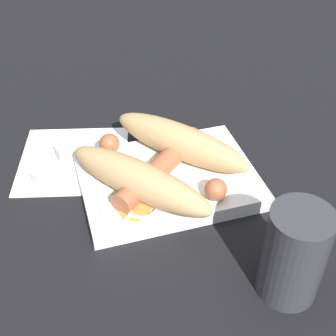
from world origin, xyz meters
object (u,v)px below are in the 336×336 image
sausage (159,165)px  condiment_cup_near (71,151)px  bread_roll (160,160)px  drink_glass (294,254)px  condiment_cup_far (47,175)px  food_tray (168,180)px

sausage → condiment_cup_near: sausage is taller
bread_roll → sausage: size_ratio=1.58×
sausage → drink_glass: drink_glass is taller
drink_glass → condiment_cup_near: bearing=-57.1°
sausage → condiment_cup_far: (0.14, -0.05, -0.02)m
condiment_cup_far → drink_glass: 0.33m
drink_glass → bread_roll: bearing=-67.1°
sausage → condiment_cup_near: 0.14m
condiment_cup_far → drink_glass: drink_glass is taller
food_tray → drink_glass: (-0.07, 0.19, 0.04)m
condiment_cup_near → drink_glass: 0.34m
food_tray → sausage: size_ratio=1.44×
bread_roll → sausage: 0.01m
food_tray → drink_glass: size_ratio=2.05×
food_tray → condiment_cup_far: 0.16m
sausage → condiment_cup_far: sausage is taller
bread_roll → food_tray: bearing=161.4°
food_tray → drink_glass: drink_glass is taller
food_tray → sausage: (0.01, -0.00, 0.02)m
food_tray → condiment_cup_near: condiment_cup_near is taller
bread_roll → condiment_cup_far: bread_roll is taller
food_tray → bread_roll: 0.03m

